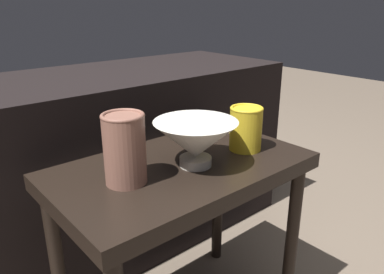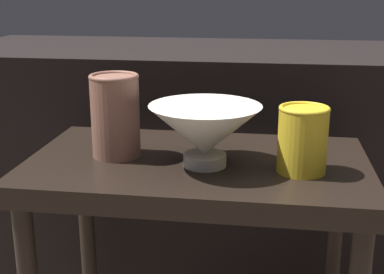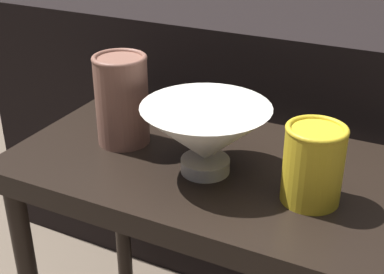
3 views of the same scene
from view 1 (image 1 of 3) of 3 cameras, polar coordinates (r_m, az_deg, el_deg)
table at (r=0.96m, az=-1.56°, el=-7.85°), size 0.64×0.38×0.51m
couch_backdrop at (r=1.39m, az=-14.65°, el=-4.31°), size 1.47×0.50×0.65m
bowl at (r=0.89m, az=0.55°, el=-0.51°), size 0.20×0.20×0.11m
vase_textured_left at (r=0.81m, az=-10.11°, el=-1.71°), size 0.09×0.09×0.16m
vase_colorful_right at (r=1.01m, az=8.20°, el=1.41°), size 0.09×0.09×0.12m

